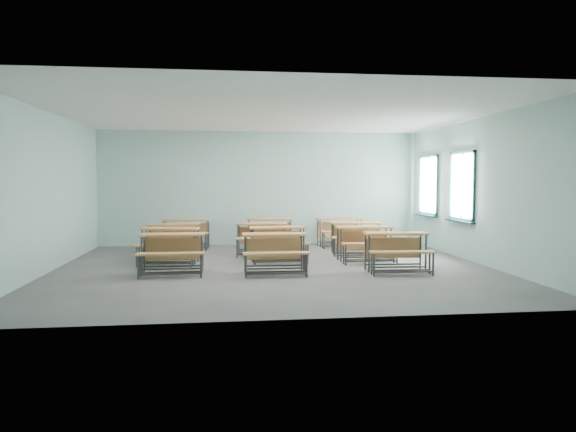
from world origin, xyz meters
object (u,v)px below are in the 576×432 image
at_px(desk_unit_r1c1, 278,238).
at_px(desk_unit_r3c2, 340,227).
at_px(desk_unit_r2c0, 174,235).
at_px(desk_unit_r3c0, 186,229).
at_px(desk_unit_r0c0, 172,247).
at_px(desk_unit_r1c0, 169,240).
at_px(desk_unit_r2c2, 356,233).
at_px(desk_unit_r1c2, 366,238).
at_px(desk_unit_r0c2, 397,246).
at_px(desk_unit_r3c1, 270,228).
at_px(desk_unit_r0c1, 275,247).
at_px(desk_unit_r2c1, 262,234).

relative_size(desk_unit_r1c1, desk_unit_r3c2, 1.01).
xyz_separation_m(desk_unit_r2c0, desk_unit_r3c0, (0.17, 1.43, 0.00)).
relative_size(desk_unit_r0c0, desk_unit_r1c0, 0.93).
distance_m(desk_unit_r1c0, desk_unit_r2c2, 4.55).
bearing_deg(desk_unit_r0c0, desk_unit_r1c2, 13.80).
relative_size(desk_unit_r2c0, desk_unit_r3c2, 1.01).
xyz_separation_m(desk_unit_r1c2, desk_unit_r2c2, (0.09, 1.18, 0.00)).
height_order(desk_unit_r0c2, desk_unit_r3c0, same).
distance_m(desk_unit_r2c0, desk_unit_r3c1, 2.81).
bearing_deg(desk_unit_r3c2, desk_unit_r0c0, -141.13).
distance_m(desk_unit_r0c2, desk_unit_r2c2, 2.54).
xyz_separation_m(desk_unit_r0c1, desk_unit_r3c0, (-2.01, 3.92, 0.00)).
bearing_deg(desk_unit_r2c2, desk_unit_r1c0, -160.71).
distance_m(desk_unit_r1c0, desk_unit_r2c1, 2.35).
bearing_deg(desk_unit_r0c0, desk_unit_r0c2, -4.30).
height_order(desk_unit_r2c1, desk_unit_r3c2, same).
bearing_deg(desk_unit_r1c1, desk_unit_r2c1, 102.40).
height_order(desk_unit_r0c0, desk_unit_r3c0, same).
relative_size(desk_unit_r0c1, desk_unit_r1c0, 0.94).
xyz_separation_m(desk_unit_r0c2, desk_unit_r3c1, (-2.20, 4.03, 0.00)).
xyz_separation_m(desk_unit_r1c0, desk_unit_r2c0, (0.00, 1.04, 0.00)).
relative_size(desk_unit_r1c0, desk_unit_r1c2, 1.07).
xyz_separation_m(desk_unit_r0c0, desk_unit_r2c1, (1.91, 2.30, 0.00)).
bearing_deg(desk_unit_r3c0, desk_unit_r0c1, -58.87).
xyz_separation_m(desk_unit_r1c2, desk_unit_r3c1, (-1.94, 2.68, 0.00)).
bearing_deg(desk_unit_r0c2, desk_unit_r1c0, 164.44).
distance_m(desk_unit_r2c1, desk_unit_r3c0, 2.40).
bearing_deg(desk_unit_r3c0, desk_unit_r2c0, -93.02).
xyz_separation_m(desk_unit_r0c1, desk_unit_r1c1, (0.21, 1.43, 0.00)).
bearing_deg(desk_unit_r3c0, desk_unit_r1c1, -44.22).
xyz_separation_m(desk_unit_r0c2, desk_unit_r3c2, (-0.25, 4.00, 0.00)).
bearing_deg(desk_unit_r2c2, desk_unit_r3c0, 167.68).
distance_m(desk_unit_r1c1, desk_unit_r3c0, 3.33).
relative_size(desk_unit_r1c1, desk_unit_r2c0, 1.00).
distance_m(desk_unit_r2c0, desk_unit_r2c2, 4.45).
bearing_deg(desk_unit_r3c2, desk_unit_r3c1, 176.35).
relative_size(desk_unit_r0c2, desk_unit_r3c1, 0.98).
xyz_separation_m(desk_unit_r0c1, desk_unit_r1c2, (2.18, 1.24, 0.00)).
bearing_deg(desk_unit_r0c1, desk_unit_r3c2, 61.53).
distance_m(desk_unit_r0c1, desk_unit_r2c1, 2.49).
bearing_deg(desk_unit_r2c0, desk_unit_r1c2, -19.23).
bearing_deg(desk_unit_r3c0, desk_unit_r2c1, -32.60).
relative_size(desk_unit_r2c1, desk_unit_r3c0, 1.01).
bearing_deg(desk_unit_r1c1, desk_unit_r2c0, 152.92).
xyz_separation_m(desk_unit_r1c0, desk_unit_r3c2, (4.38, 2.43, 0.00)).
bearing_deg(desk_unit_r2c2, desk_unit_r2c0, -173.93).
xyz_separation_m(desk_unit_r1c0, desk_unit_r1c1, (2.40, -0.02, 0.00)).
bearing_deg(desk_unit_r2c2, desk_unit_r1c2, -87.34).
relative_size(desk_unit_r2c0, desk_unit_r2c2, 0.96).
height_order(desk_unit_r2c1, desk_unit_r2c2, same).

